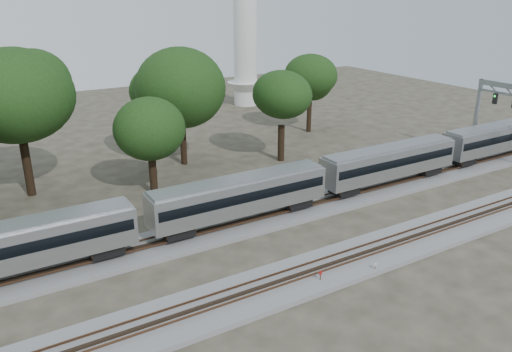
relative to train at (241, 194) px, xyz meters
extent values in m
plane|color=#383328|center=(-4.16, -6.00, -3.10)|extent=(160.00, 160.00, 0.00)
cube|color=slate|center=(-4.16, 0.00, -2.90)|extent=(160.00, 5.00, 0.40)
cube|color=brown|center=(-4.16, -0.72, -2.44)|extent=(160.00, 0.08, 0.15)
cube|color=brown|center=(-4.16, 0.72, -2.44)|extent=(160.00, 0.08, 0.15)
cube|color=slate|center=(-4.16, -10.00, -2.90)|extent=(160.00, 5.00, 0.40)
cube|color=brown|center=(-4.16, -10.72, -2.44)|extent=(160.00, 0.08, 0.15)
cube|color=brown|center=(-4.16, -9.28, -2.44)|extent=(160.00, 0.08, 0.15)
cube|color=#B5B8BC|center=(-18.13, 0.00, -0.08)|extent=(16.62, 2.87, 2.87)
cube|color=black|center=(-18.13, 0.00, 0.21)|extent=(16.05, 2.92, 0.86)
cube|color=gray|center=(-18.13, 0.00, 1.41)|extent=(16.24, 2.29, 0.33)
cube|color=black|center=(-12.11, 0.00, -1.94)|extent=(2.48, 2.10, 0.86)
cube|color=#B5B8BC|center=(-0.14, 0.00, -0.08)|extent=(16.62, 2.87, 2.87)
cube|color=black|center=(-0.14, 0.00, 0.21)|extent=(16.05, 2.92, 0.86)
cube|color=gray|center=(-0.14, 0.00, 1.41)|extent=(16.24, 2.29, 0.33)
cube|color=black|center=(-6.15, 0.00, -1.94)|extent=(2.48, 2.10, 0.86)
cube|color=black|center=(5.88, 0.00, -1.94)|extent=(2.48, 2.10, 0.86)
cube|color=#B5B8BC|center=(17.86, 0.00, -0.08)|extent=(16.62, 2.87, 2.87)
cube|color=black|center=(17.86, 0.00, 0.21)|extent=(16.05, 2.92, 0.86)
cube|color=gray|center=(17.86, 0.00, 1.41)|extent=(16.24, 2.29, 0.33)
cube|color=black|center=(11.84, 0.00, -1.94)|extent=(2.48, 2.10, 0.86)
cube|color=black|center=(23.88, 0.00, -1.94)|extent=(2.48, 2.10, 0.86)
cube|color=#B5B8BC|center=(35.86, 0.00, -0.08)|extent=(16.62, 2.87, 2.87)
cube|color=black|center=(35.86, 0.00, 0.21)|extent=(16.05, 2.92, 0.86)
cube|color=gray|center=(35.86, 0.00, 1.41)|extent=(16.24, 2.29, 0.33)
cube|color=black|center=(29.84, 0.00, -1.94)|extent=(2.48, 2.10, 0.86)
cylinder|color=#512D19|center=(0.17, -11.27, -2.59)|extent=(0.07, 0.07, 1.02)
cylinder|color=#A90C0E|center=(0.17, -11.27, -2.14)|extent=(0.35, 0.15, 0.36)
cylinder|color=#512D19|center=(4.63, -12.13, -2.71)|extent=(0.05, 0.05, 0.77)
cylinder|color=silver|center=(4.63, -12.13, -2.37)|extent=(0.27, 0.04, 0.27)
cube|color=#512D19|center=(1.22, -11.89, -2.95)|extent=(0.52, 0.33, 0.30)
cylinder|color=silver|center=(25.70, 44.28, 11.70)|extent=(4.23, 4.23, 29.60)
cone|color=silver|center=(25.70, 44.28, -0.98)|extent=(6.77, 6.77, 4.23)
cube|color=gray|center=(36.52, 3.72, 1.69)|extent=(0.37, 0.37, 9.57)
cube|color=gray|center=(36.52, 0.00, 6.15)|extent=(0.43, 7.87, 0.64)
cube|color=gray|center=(36.52, 0.00, 5.19)|extent=(0.27, 7.87, 0.27)
cube|color=black|center=(36.20, 1.28, 4.45)|extent=(0.27, 0.53, 1.28)
cylinder|color=black|center=(-15.11, 17.55, -0.31)|extent=(0.70, 0.70, 5.58)
ellipsoid|color=#1B3210|center=(-15.11, 17.55, 7.27)|extent=(10.52, 10.52, 8.95)
cylinder|color=black|center=(-4.04, 11.43, -1.23)|extent=(0.70, 0.70, 3.74)
ellipsoid|color=#1B3210|center=(-4.04, 11.43, 3.85)|extent=(7.05, 7.05, 5.99)
cylinder|color=black|center=(2.40, 18.63, -0.59)|extent=(0.70, 0.70, 5.01)
ellipsoid|color=#1B3210|center=(2.40, 18.63, 6.20)|extent=(9.45, 9.45, 8.03)
cylinder|color=black|center=(13.29, 13.70, -0.87)|extent=(0.70, 0.70, 4.46)
ellipsoid|color=#1B3210|center=(13.29, 13.70, 5.18)|extent=(8.40, 8.40, 7.14)
cylinder|color=black|center=(24.39, 22.92, -0.84)|extent=(0.70, 0.70, 4.51)
ellipsoid|color=#1B3210|center=(24.39, 22.92, 5.28)|extent=(8.51, 8.51, 7.23)
camera|label=1|loc=(-19.63, -35.45, 16.74)|focal=35.00mm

